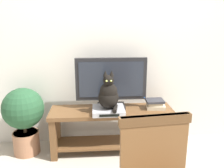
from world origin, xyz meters
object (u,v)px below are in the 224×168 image
potted_plant (24,115)px  tv_stand (112,123)px  book_stack (155,104)px  cat (109,95)px  tv (111,81)px  media_box (108,110)px

potted_plant → tv_stand: bearing=-1.5°
tv_stand → book_stack: bearing=0.7°
cat → book_stack: size_ratio=1.88×
tv → book_stack: size_ratio=3.53×
tv_stand → tv: 0.48m
book_stack → potted_plant: size_ratio=0.29×
tv_stand → potted_plant: bearing=178.5°
book_stack → tv: bearing=171.6°
tv → potted_plant: bearing=-176.8°
tv → potted_plant: 1.04m
tv_stand → potted_plant: 0.99m
media_box → book_stack: book_stack is taller
book_stack → media_box: bearing=-170.7°
book_stack → cat: bearing=-169.4°
tv_stand → cat: cat is taller
tv → tv_stand: bearing=-90.0°
media_box → potted_plant: (-0.94, 0.11, -0.07)m
cat → book_stack: 0.57m
tv → cat: bearing=-103.0°
tv → media_box: bearing=-104.4°
tv_stand → potted_plant: potted_plant is taller
cat → book_stack: cat is taller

